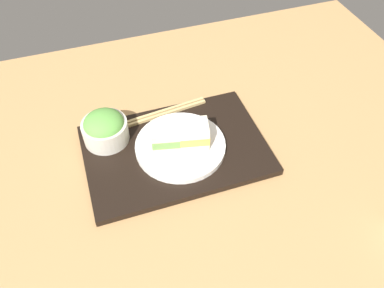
% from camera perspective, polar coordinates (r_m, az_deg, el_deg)
% --- Properties ---
extents(ground_plane, '(1.40, 1.00, 0.03)m').
position_cam_1_polar(ground_plane, '(0.89, -0.46, -2.22)').
color(ground_plane, tan).
extents(serving_tray, '(0.40, 0.27, 0.02)m').
position_cam_1_polar(serving_tray, '(0.87, -2.46, -0.84)').
color(serving_tray, black).
rests_on(serving_tray, ground_plane).
extents(sandwich_plate, '(0.20, 0.20, 0.01)m').
position_cam_1_polar(sandwich_plate, '(0.86, -1.71, -0.29)').
color(sandwich_plate, white).
rests_on(sandwich_plate, serving_tray).
extents(sandwich_near, '(0.07, 0.07, 0.06)m').
position_cam_1_polar(sandwich_near, '(0.84, 0.31, 1.44)').
color(sandwich_near, '#EFE5C1').
rests_on(sandwich_near, sandwich_plate).
extents(sandwich_far, '(0.07, 0.07, 0.05)m').
position_cam_1_polar(sandwich_far, '(0.84, -3.83, 1.06)').
color(sandwich_far, beige).
rests_on(sandwich_far, sandwich_plate).
extents(salad_bowl, '(0.10, 0.10, 0.07)m').
position_cam_1_polar(salad_bowl, '(0.88, -12.65, 2.30)').
color(salad_bowl, beige).
rests_on(salad_bowl, serving_tray).
extents(chopsticks_pair, '(0.20, 0.04, 0.01)m').
position_cam_1_polar(chopsticks_pair, '(0.94, -3.73, 4.74)').
color(chopsticks_pair, tan).
rests_on(chopsticks_pair, serving_tray).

